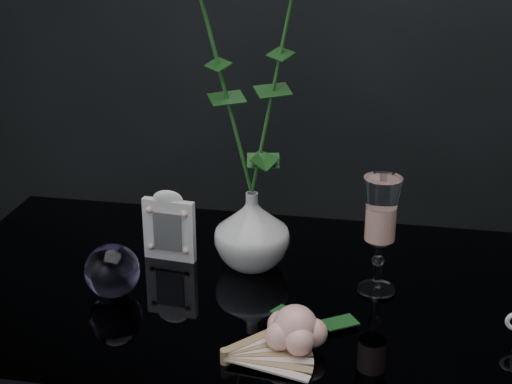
% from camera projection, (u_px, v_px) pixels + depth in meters
% --- Properties ---
extents(vase, '(0.16, 0.16, 0.13)m').
position_uv_depth(vase, '(252.00, 230.00, 1.27)').
color(vase, silver).
rests_on(vase, table).
extents(wine_glass, '(0.07, 0.07, 0.19)m').
position_uv_depth(wine_glass, '(380.00, 236.00, 1.18)').
color(wine_glass, white).
rests_on(wine_glass, table).
extents(picture_frame, '(0.10, 0.08, 0.12)m').
position_uv_depth(picture_frame, '(169.00, 225.00, 1.29)').
color(picture_frame, white).
rests_on(picture_frame, table).
extents(paperweight, '(0.09, 0.09, 0.08)m').
position_uv_depth(paperweight, '(112.00, 271.00, 1.19)').
color(paperweight, '#9279C5').
rests_on(paperweight, table).
extents(paper_fan, '(0.27, 0.24, 0.02)m').
position_uv_depth(paper_fan, '(225.00, 355.00, 1.03)').
color(paper_fan, beige).
rests_on(paper_fan, table).
extents(loose_rose, '(0.15, 0.20, 0.06)m').
position_uv_depth(loose_rose, '(295.00, 328.00, 1.06)').
color(loose_rose, '#EFA69A').
rests_on(loose_rose, table).
extents(roses, '(0.23, 0.12, 0.46)m').
position_uv_depth(roses, '(255.00, 55.00, 1.17)').
color(roses, beige).
rests_on(roses, vase).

